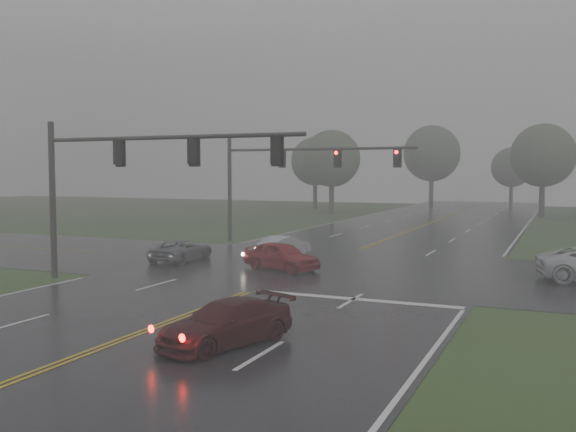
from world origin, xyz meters
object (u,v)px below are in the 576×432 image
at_px(sedan_silver, 284,257).
at_px(signal_gantry_near, 121,169).
at_px(sedan_red, 281,270).
at_px(car_grey, 182,261).
at_px(signal_gantry_far, 284,169).
at_px(sedan_maroon, 226,345).

xyz_separation_m(sedan_silver, signal_gantry_near, (-3.04, -11.11, 5.16)).
relative_size(sedan_red, car_grey, 0.98).
xyz_separation_m(sedan_silver, car_grey, (-4.48, -4.05, 0.00)).
xyz_separation_m(car_grey, signal_gantry_far, (1.71, 10.29, 5.23)).
height_order(sedan_maroon, sedan_red, sedan_red).
height_order(sedan_silver, signal_gantry_near, signal_gantry_near).
bearing_deg(sedan_silver, sedan_red, 127.17).
height_order(sedan_silver, car_grey, sedan_silver).
bearing_deg(signal_gantry_near, sedan_red, 51.06).
relative_size(sedan_maroon, signal_gantry_near, 0.34).
relative_size(car_grey, signal_gantry_far, 0.32).
relative_size(signal_gantry_near, signal_gantry_far, 0.95).
bearing_deg(sedan_silver, sedan_maroon, 123.54).
bearing_deg(sedan_red, signal_gantry_far, 42.81).
bearing_deg(sedan_maroon, signal_gantry_near, 162.10).
bearing_deg(signal_gantry_near, sedan_maroon, -37.86).
bearing_deg(sedan_silver, signal_gantry_near, 89.31).
bearing_deg(sedan_maroon, sedan_red, 127.53).
height_order(sedan_maroon, signal_gantry_near, signal_gantry_near).
xyz_separation_m(car_grey, signal_gantry_near, (1.44, -7.06, 5.16)).
height_order(sedan_red, car_grey, sedan_red).
relative_size(sedan_red, signal_gantry_near, 0.33).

